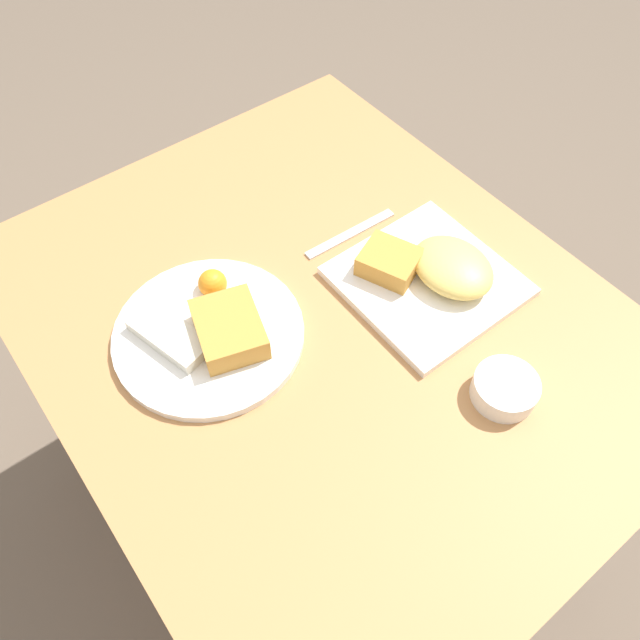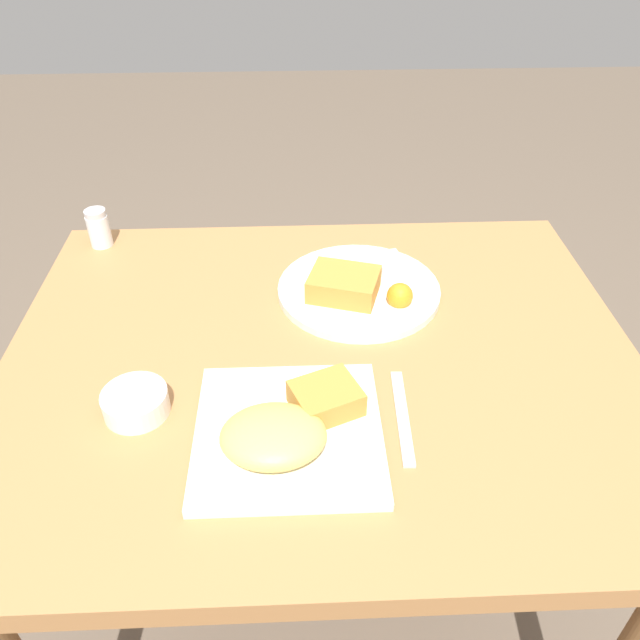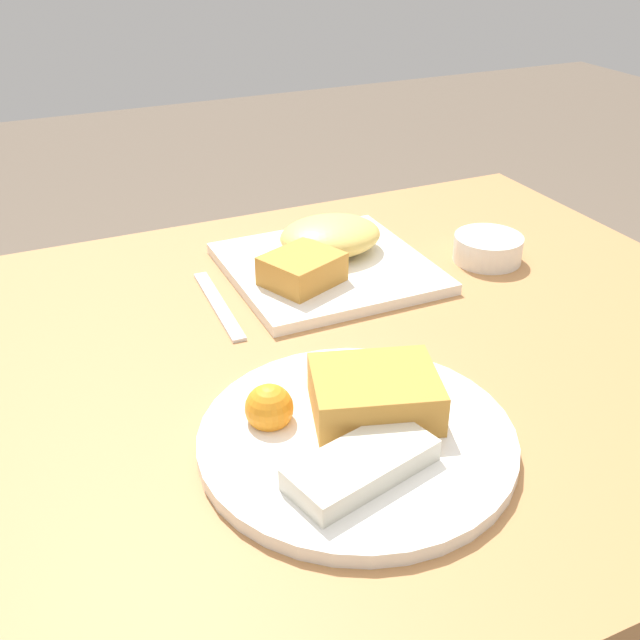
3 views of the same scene
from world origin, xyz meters
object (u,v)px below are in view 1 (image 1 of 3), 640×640
at_px(plate_oval_far, 211,331).
at_px(sauce_ramekin, 505,388).
at_px(plate_square_near, 432,273).
at_px(butter_knife, 350,234).

relative_size(plate_oval_far, sauce_ramekin, 3.12).
distance_m(plate_square_near, sauce_ramekin, 0.22).
relative_size(plate_oval_far, butter_knife, 1.60).
height_order(plate_oval_far, sauce_ramekin, plate_oval_far).
bearing_deg(sauce_ramekin, butter_knife, -4.11).
bearing_deg(sauce_ramekin, plate_oval_far, 39.01).
relative_size(plate_square_near, butter_knife, 1.40).
xyz_separation_m(plate_oval_far, butter_knife, (0.03, -0.29, -0.01)).
xyz_separation_m(sauce_ramekin, butter_knife, (0.36, -0.03, -0.02)).
height_order(plate_oval_far, butter_knife, plate_oval_far).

